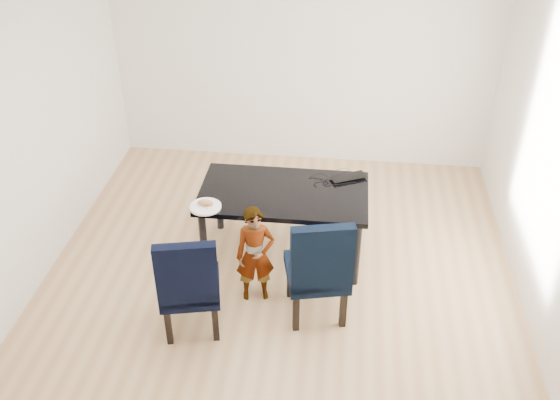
# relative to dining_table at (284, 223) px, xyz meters

# --- Properties ---
(floor) EXTENTS (4.50, 5.00, 0.01)m
(floor) POSITION_rel_dining_table_xyz_m (0.00, -0.50, -0.38)
(floor) COLOR tan
(floor) RESTS_ON ground
(wall_back) EXTENTS (4.50, 0.01, 2.70)m
(wall_back) POSITION_rel_dining_table_xyz_m (0.00, 2.00, 0.98)
(wall_back) COLOR white
(wall_back) RESTS_ON ground
(wall_left) EXTENTS (0.01, 5.00, 2.70)m
(wall_left) POSITION_rel_dining_table_xyz_m (-2.25, -0.50, 0.98)
(wall_left) COLOR silver
(wall_left) RESTS_ON ground
(wall_right) EXTENTS (0.01, 5.00, 2.70)m
(wall_right) POSITION_rel_dining_table_xyz_m (2.25, -0.50, 0.98)
(wall_right) COLOR silver
(wall_right) RESTS_ON ground
(dining_table) EXTENTS (1.60, 0.90, 0.75)m
(dining_table) POSITION_rel_dining_table_xyz_m (0.00, 0.00, 0.00)
(dining_table) COLOR black
(dining_table) RESTS_ON floor
(chair_left) EXTENTS (0.60, 0.61, 1.03)m
(chair_left) POSITION_rel_dining_table_xyz_m (-0.68, -1.08, 0.14)
(chair_left) COLOR black
(chair_left) RESTS_ON floor
(chair_right) EXTENTS (0.63, 0.64, 1.08)m
(chair_right) POSITION_rel_dining_table_xyz_m (0.38, -0.78, 0.17)
(chair_right) COLOR black
(chair_right) RESTS_ON floor
(child) EXTENTS (0.39, 0.30, 0.96)m
(child) POSITION_rel_dining_table_xyz_m (-0.18, -0.65, 0.11)
(child) COLOR orange
(child) RESTS_ON floor
(plate) EXTENTS (0.34, 0.34, 0.02)m
(plate) POSITION_rel_dining_table_xyz_m (-0.68, -0.35, 0.38)
(plate) COLOR white
(plate) RESTS_ON dining_table
(sandwich) EXTENTS (0.15, 0.08, 0.06)m
(sandwich) POSITION_rel_dining_table_xyz_m (-0.68, -0.34, 0.42)
(sandwich) COLOR #C27B45
(sandwich) RESTS_ON plate
(laptop) EXTENTS (0.42, 0.36, 0.03)m
(laptop) POSITION_rel_dining_table_xyz_m (0.58, 0.35, 0.39)
(laptop) COLOR black
(laptop) RESTS_ON dining_table
(cable_tangle) EXTENTS (0.20, 0.20, 0.01)m
(cable_tangle) POSITION_rel_dining_table_xyz_m (0.35, 0.17, 0.38)
(cable_tangle) COLOR black
(cable_tangle) RESTS_ON dining_table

